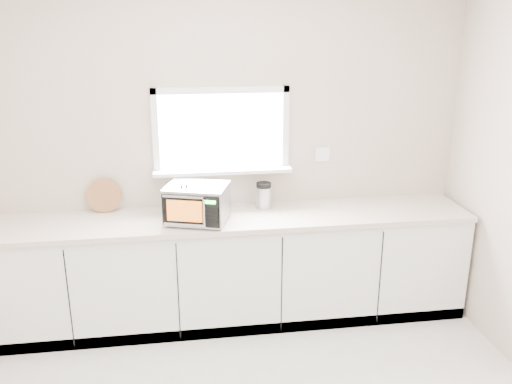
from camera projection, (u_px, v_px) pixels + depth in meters
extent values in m
cube|color=#C4B09C|center=(222.00, 154.00, 4.44)|extent=(4.00, 0.02, 2.70)
cube|color=white|center=(221.00, 130.00, 4.37)|extent=(1.00, 0.02, 0.60)
cube|color=white|center=(223.00, 171.00, 4.41)|extent=(1.12, 0.16, 0.03)
cube|color=white|center=(221.00, 90.00, 4.25)|extent=(1.10, 0.04, 0.05)
cube|color=white|center=(222.00, 170.00, 4.45)|extent=(1.10, 0.04, 0.05)
cube|color=white|center=(155.00, 133.00, 4.28)|extent=(0.05, 0.04, 0.70)
cube|color=white|center=(286.00, 129.00, 4.43)|extent=(0.05, 0.04, 0.70)
cube|color=white|center=(322.00, 154.00, 4.56)|extent=(0.12, 0.01, 0.12)
cube|color=silver|center=(227.00, 271.00, 4.44)|extent=(3.92, 0.60, 0.88)
cube|color=beige|center=(226.00, 219.00, 4.29)|extent=(3.92, 0.64, 0.04)
cylinder|color=black|center=(168.00, 226.00, 4.07)|extent=(0.02, 0.02, 0.01)
cylinder|color=black|center=(179.00, 213.00, 4.33)|extent=(0.02, 0.02, 0.01)
cylinder|color=black|center=(218.00, 229.00, 4.01)|extent=(0.02, 0.02, 0.01)
cylinder|color=black|center=(226.00, 216.00, 4.27)|extent=(0.02, 0.02, 0.01)
cube|color=#BABDC2|center=(197.00, 203.00, 4.13)|extent=(0.54, 0.47, 0.27)
cube|color=black|center=(191.00, 211.00, 3.96)|extent=(0.42, 0.14, 0.24)
cube|color=orange|center=(184.00, 211.00, 3.96)|extent=(0.26, 0.09, 0.16)
cylinder|color=silver|center=(204.00, 213.00, 3.92)|extent=(0.02, 0.02, 0.21)
cube|color=black|center=(211.00, 213.00, 3.93)|extent=(0.11, 0.04, 0.23)
cube|color=#19FF33|center=(210.00, 202.00, 3.90)|extent=(0.07, 0.03, 0.03)
cube|color=silver|center=(196.00, 186.00, 4.08)|extent=(0.54, 0.47, 0.01)
cube|color=#422C17|center=(184.00, 206.00, 4.13)|extent=(0.12, 0.23, 0.26)
cube|color=black|center=(180.00, 195.00, 4.04)|extent=(0.02, 0.05, 0.09)
cube|color=black|center=(184.00, 193.00, 4.04)|extent=(0.02, 0.05, 0.09)
cube|color=black|center=(188.00, 196.00, 4.06)|extent=(0.02, 0.05, 0.09)
cube|color=black|center=(182.00, 191.00, 4.03)|extent=(0.02, 0.05, 0.09)
cube|color=black|center=(187.00, 191.00, 4.04)|extent=(0.02, 0.05, 0.09)
cylinder|color=#905A37|center=(104.00, 195.00, 4.35)|extent=(0.28, 0.07, 0.28)
cylinder|color=#BABDC2|center=(264.00, 198.00, 4.45)|extent=(0.13, 0.13, 0.18)
cylinder|color=black|center=(264.00, 185.00, 4.41)|extent=(0.13, 0.13, 0.04)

